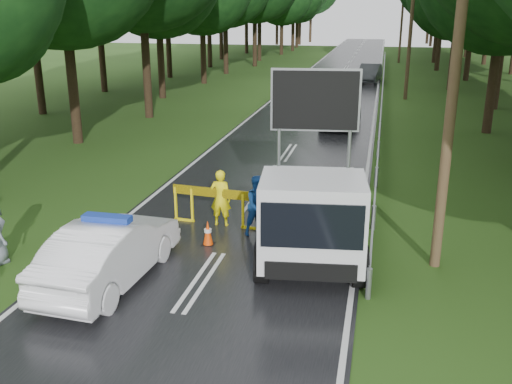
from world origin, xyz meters
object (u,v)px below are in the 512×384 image
(queue_car_third, at_px, (342,82))
(officer, at_px, (221,198))
(barrier, at_px, (217,198))
(queue_car_second, at_px, (336,93))
(police_sedan, at_px, (110,252))
(queue_car_first, at_px, (341,112))
(work_truck, at_px, (312,210))
(queue_car_fourth, at_px, (370,73))
(civilian, at_px, (259,206))

(queue_car_third, bearing_deg, officer, -97.00)
(barrier, xyz_separation_m, queue_car_second, (1.52, 20.74, -0.02))
(queue_car_third, bearing_deg, police_sedan, -99.34)
(queue_car_second, bearing_deg, police_sedan, -102.26)
(police_sedan, xyz_separation_m, barrier, (1.36, 3.81, 0.11))
(officer, height_order, queue_car_second, officer)
(barrier, distance_m, officer, 0.10)
(barrier, distance_m, queue_car_first, 14.92)
(barrier, bearing_deg, work_truck, -20.92)
(officer, distance_m, queue_car_second, 20.76)
(queue_car_first, distance_m, queue_car_fourth, 18.48)
(police_sedan, distance_m, queue_car_second, 24.72)
(barrier, relative_size, queue_car_fourth, 0.60)
(officer, xyz_separation_m, queue_car_first, (2.20, 14.71, -0.09))
(civilian, xyz_separation_m, queue_car_second, (0.25, 21.11, -0.02))
(officer, bearing_deg, police_sedan, 68.82)
(officer, distance_m, queue_car_third, 27.20)
(officer, bearing_deg, civilian, 160.48)
(officer, distance_m, civilian, 1.23)
(work_truck, xyz_separation_m, officer, (-2.72, 1.45, -0.37))
(work_truck, distance_m, queue_car_fourth, 34.62)
(civilian, distance_m, queue_car_second, 21.11)
(queue_car_third, relative_size, queue_car_fourth, 1.16)
(civilian, bearing_deg, queue_car_second, 47.03)
(officer, distance_m, queue_car_fourth, 33.31)
(barrier, bearing_deg, queue_car_third, 92.80)
(barrier, distance_m, queue_car_third, 27.24)
(police_sedan, relative_size, barrier, 1.68)
(officer, distance_m, queue_car_first, 14.87)
(queue_car_first, height_order, queue_car_fourth, queue_car_fourth)
(work_truck, relative_size, barrier, 2.16)
(queue_car_second, relative_size, queue_car_third, 1.09)
(queue_car_second, relative_size, queue_car_fourth, 1.26)
(barrier, relative_size, queue_car_third, 0.52)
(civilian, height_order, queue_car_fourth, civilian)
(queue_car_third, xyz_separation_m, queue_car_fourth, (1.80, 6.00, 0.02))
(barrier, distance_m, queue_car_fourth, 33.35)
(queue_car_first, relative_size, queue_car_second, 0.77)
(barrier, distance_m, civilian, 1.32)
(police_sedan, distance_m, barrier, 4.04)
(barrier, xyz_separation_m, queue_car_third, (1.38, 27.20, -0.12))
(queue_car_second, bearing_deg, barrier, -99.76)
(police_sedan, xyz_separation_m, work_truck, (4.18, 2.39, 0.46))
(officer, height_order, queue_car_third, officer)
(queue_car_second, distance_m, queue_car_fourth, 12.57)
(queue_car_fourth, bearing_deg, work_truck, -84.79)
(police_sedan, relative_size, civilian, 2.70)
(queue_car_first, bearing_deg, civilian, -88.98)
(barrier, relative_size, officer, 1.62)
(queue_car_first, bearing_deg, queue_car_fourth, 92.21)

